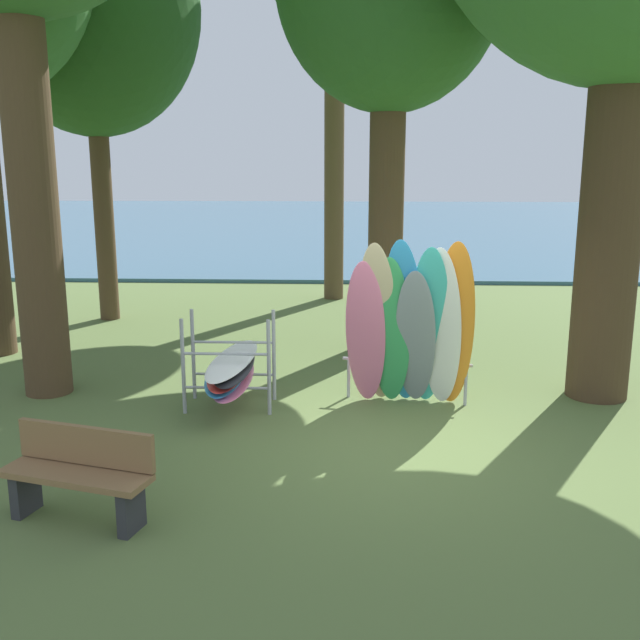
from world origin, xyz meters
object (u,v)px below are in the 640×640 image
(leaning_board_pile, at_px, (410,330))
(tree_far_left_back, at_px, (91,9))
(park_bench, at_px, (79,473))
(board_storage_rack, at_px, (231,368))

(leaning_board_pile, bearing_deg, tree_far_left_back, 137.49)
(tree_far_left_back, distance_m, leaning_board_pile, 9.17)
(park_bench, bearing_deg, tree_far_left_back, 106.69)
(tree_far_left_back, xyz_separation_m, leaning_board_pile, (5.71, -5.24, -4.90))
(tree_far_left_back, xyz_separation_m, board_storage_rack, (3.38, -5.26, -5.44))
(leaning_board_pile, relative_size, park_bench, 1.56)
(leaning_board_pile, bearing_deg, board_storage_rack, -179.38)
(tree_far_left_back, distance_m, board_storage_rack, 8.29)
(tree_far_left_back, height_order, board_storage_rack, tree_far_left_back)
(park_bench, bearing_deg, leaning_board_pile, 44.61)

